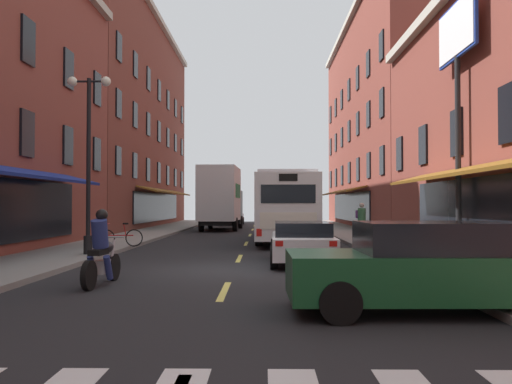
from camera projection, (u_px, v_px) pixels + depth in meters
The scene contains 14 objects.
ground_plane at pixel (234, 272), 14.29m from camera, with size 34.80×80.00×0.10m, color black.
lane_centre_dashes at pixel (234, 271), 14.04m from camera, with size 0.14×73.90×0.01m.
sidewalk_left at pixel (16, 267), 14.38m from camera, with size 3.00×80.00×0.14m, color gray.
sidewalk_right at pixel (455, 268), 14.20m from camera, with size 3.00×80.00×0.14m, color gray.
billboard_sign at pixel (457, 58), 17.16m from camera, with size 0.40×3.20×8.17m.
transit_bus at pixel (285, 207), 25.74m from camera, with size 2.80×11.58×3.13m.
box_truck at pixel (221, 199), 36.10m from camera, with size 2.68×7.44×4.21m.
sedan_near at pixel (302, 242), 15.81m from camera, with size 1.94×4.30×1.24m.
sedan_mid at pixel (231, 217), 44.96m from camera, with size 2.01×4.57×1.36m.
sedan_far at pixel (427, 267), 8.65m from camera, with size 4.45×2.00×1.47m.
motorcycle_rider at pixel (102, 253), 11.54m from camera, with size 0.62×2.07×1.66m.
bicycle_mid at pixel (120, 237), 20.34m from camera, with size 1.71×0.48×0.91m.
pedestrian_near at pixel (362, 220), 24.28m from camera, with size 0.43×0.53×1.68m.
street_lamp_twin at pixel (89, 156), 17.35m from camera, with size 1.42×0.32×5.81m.
Camera 1 is at (0.82, -14.32, 1.77)m, focal length 37.34 mm.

